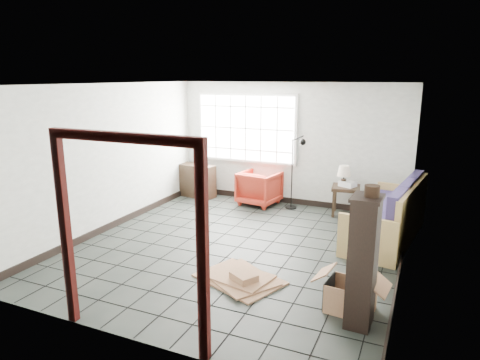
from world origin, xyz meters
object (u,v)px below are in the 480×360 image
at_px(futon_sofa, 390,218).
at_px(tall_shelf, 363,261).
at_px(armchair, 259,186).
at_px(side_table, 346,191).

bearing_deg(futon_sofa, tall_shelf, -83.47).
relative_size(armchair, side_table, 1.33).
bearing_deg(tall_shelf, side_table, 105.03).
xyz_separation_m(side_table, tall_shelf, (0.86, -3.88, 0.27)).
height_order(armchair, side_table, armchair).
height_order(armchair, tall_shelf, tall_shelf).
relative_size(futon_sofa, tall_shelf, 1.64).
height_order(futon_sofa, armchair, futon_sofa).
distance_m(armchair, tall_shelf, 4.75).
distance_m(futon_sofa, tall_shelf, 2.86).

